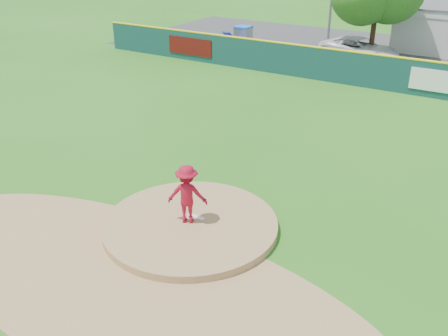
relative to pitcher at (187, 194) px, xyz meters
The scene contains 10 objects.
ground 1.21m from the pitcher, ahead, with size 120.00×120.00×0.00m, color #286B19.
pitchers_mound 1.21m from the pitcher, ahead, with size 5.50×5.50×0.50m, color #9E774C.
pitching_rubber 0.99m from the pitcher, 73.34° to the left, with size 0.60×0.15×0.04m, color white.
infield_dirt_arc 3.24m from the pitcher, 88.30° to the right, with size 15.40×15.40×0.01m, color #9E774C.
parking_lot 27.02m from the pitcher, 89.81° to the left, with size 44.00×16.00×0.02m, color #38383A.
pitcher is the anchor object (origin of this frame).
van 24.41m from the pitcher, 95.94° to the left, with size 2.60×5.64×1.57m, color white.
fence_banners 18.41m from the pitcher, 103.22° to the left, with size 20.51×0.04×1.20m.
playground_slide 25.57m from the pitcher, 116.18° to the left, with size 1.14×3.20×1.77m.
outfield_fence 18.00m from the pitcher, 89.72° to the left, with size 40.00×0.14×2.07m.
Camera 1 is at (7.95, -10.77, 8.60)m, focal length 40.00 mm.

